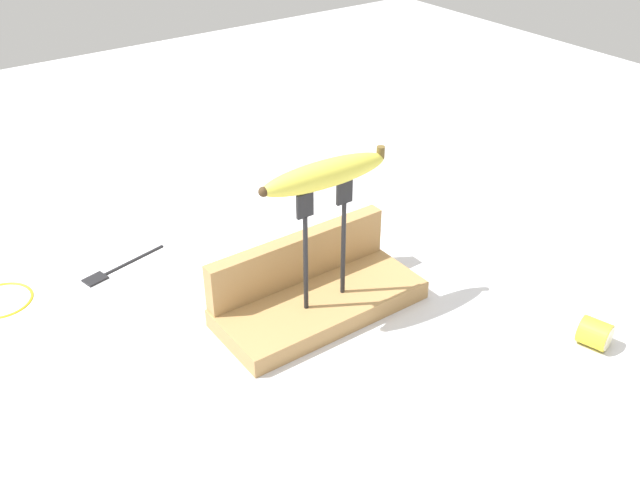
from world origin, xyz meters
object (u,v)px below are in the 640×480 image
object	(u,v)px
banana_chunk_near	(595,333)
fork_fallen_near	(114,269)
wire_coil	(1,300)
banana_raised_center	(325,174)
fork_stand_center	(325,235)

from	to	relation	value
banana_chunk_near	fork_fallen_near	bearing A→B (deg)	129.81
banana_chunk_near	wire_coil	bearing A→B (deg)	137.53
banana_raised_center	wire_coil	world-z (taller)	banana_raised_center
fork_stand_center	banana_chunk_near	world-z (taller)	fork_stand_center
banana_raised_center	banana_chunk_near	bearing A→B (deg)	-45.85
banana_raised_center	fork_fallen_near	size ratio (longest dim) A/B	1.30
fork_stand_center	banana_raised_center	size ratio (longest dim) A/B	0.94
fork_stand_center	wire_coil	world-z (taller)	fork_stand_center
banana_raised_center	fork_fallen_near	world-z (taller)	banana_raised_center
banana_raised_center	banana_chunk_near	world-z (taller)	banana_raised_center
fork_stand_center	banana_raised_center	distance (m)	0.10
banana_chunk_near	wire_coil	size ratio (longest dim) A/B	0.52
banana_raised_center	fork_stand_center	bearing A→B (deg)	-3.05
fork_stand_center	banana_chunk_near	bearing A→B (deg)	-45.85
wire_coil	banana_raised_center	bearing A→B (deg)	-39.86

